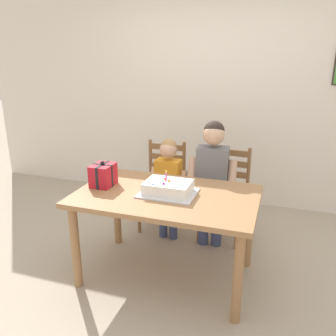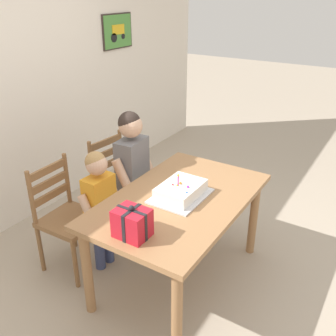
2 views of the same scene
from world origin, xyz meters
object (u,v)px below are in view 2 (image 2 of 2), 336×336
Objects in this scene: gift_box_red_large at (132,223)px; chair_left at (67,217)px; child_older at (133,166)px; child_younger at (100,200)px; dining_table at (180,209)px; birthday_cake at (181,191)px; chair_right at (119,184)px.

gift_box_red_large reaches higher than chair_left.
child_older is 0.45m from child_younger.
birthday_cake is (0.01, -0.00, 0.15)m from dining_table.
chair_right is at bearing -0.02° from chair_left.
child_older is at bearing -110.84° from chair_right.
child_younger is at bearing 107.17° from dining_table.
dining_table is 0.94m from chair_right.
chair_left is 0.88× the size of child_younger.
dining_table is 0.59m from gift_box_red_large.
dining_table is 0.65m from child_younger.
child_younger is at bearing 108.15° from birthday_cake.
chair_right is (0.90, 0.85, -0.38)m from gift_box_red_large.
child_younger reaches higher than chair_left.
child_older is at bearing 68.61° from dining_table.
chair_left is at bearing 120.04° from child_younger.
dining_table is 1.56× the size of chair_left.
child_older is at bearing -23.09° from chair_left.
dining_table is at bearing -68.93° from chair_left.
chair_right is (0.67, -0.00, 0.00)m from chair_left.
gift_box_red_large is 0.21× the size of child_younger.
birthday_cake is 2.01× the size of gift_box_red_large.
chair_right is at bearing 69.16° from child_older.
gift_box_red_large is 1.01m from child_older.
birthday_cake reaches higher than chair_right.
child_older reaches higher than chair_right.
child_younger is (-0.19, 0.62, -0.02)m from dining_table.
dining_table is 0.94m from chair_left.
birthday_cake is 0.48× the size of chair_left.
birthday_cake reaches higher than chair_left.
child_younger is (-0.43, 0.00, -0.12)m from child_older.
chair_left is 0.68m from child_older.
gift_box_red_large is at bearing -121.27° from child_younger.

